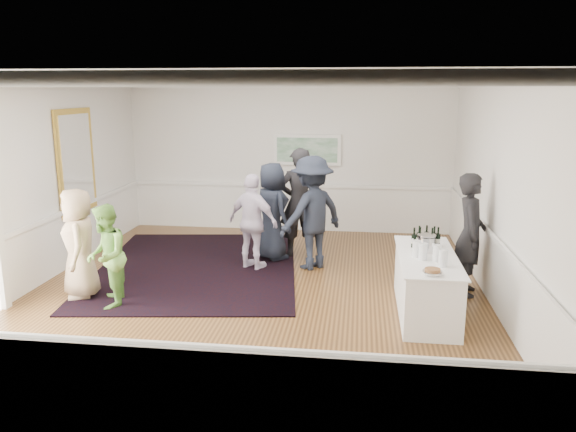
# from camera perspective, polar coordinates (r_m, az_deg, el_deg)

# --- Properties ---
(floor) EXTENTS (8.00, 8.00, 0.00)m
(floor) POSITION_cam_1_polar(r_m,az_deg,el_deg) (8.72, -3.27, -7.72)
(floor) COLOR brown
(floor) RESTS_ON ground
(ceiling) EXTENTS (7.00, 8.00, 0.02)m
(ceiling) POSITION_cam_1_polar(r_m,az_deg,el_deg) (8.17, -3.56, 13.79)
(ceiling) COLOR white
(ceiling) RESTS_ON wall_back
(wall_left) EXTENTS (0.02, 8.00, 3.20)m
(wall_left) POSITION_cam_1_polar(r_m,az_deg,el_deg) (9.59, -24.46, 2.91)
(wall_left) COLOR white
(wall_left) RESTS_ON floor
(wall_right) EXTENTS (0.02, 8.00, 3.20)m
(wall_right) POSITION_cam_1_polar(r_m,az_deg,el_deg) (8.39, 20.80, 1.97)
(wall_right) COLOR white
(wall_right) RESTS_ON floor
(wall_back) EXTENTS (7.00, 0.02, 3.20)m
(wall_back) POSITION_cam_1_polar(r_m,az_deg,el_deg) (12.21, 0.09, 5.95)
(wall_back) COLOR white
(wall_back) RESTS_ON floor
(wall_front) EXTENTS (7.00, 0.02, 3.20)m
(wall_front) POSITION_cam_1_polar(r_m,az_deg,el_deg) (4.55, -12.86, -6.19)
(wall_front) COLOR white
(wall_front) RESTS_ON floor
(wainscoting) EXTENTS (7.00, 8.00, 1.00)m
(wainscoting) POSITION_cam_1_polar(r_m,az_deg,el_deg) (8.56, -3.31, -4.59)
(wainscoting) COLOR white
(wainscoting) RESTS_ON floor
(mirror) EXTENTS (0.05, 1.25, 1.85)m
(mirror) POSITION_cam_1_polar(r_m,az_deg,el_deg) (10.65, -20.71, 5.20)
(mirror) COLOR gold
(mirror) RESTS_ON wall_left
(landscape_painting) EXTENTS (1.44, 0.06, 0.66)m
(landscape_painting) POSITION_cam_1_polar(r_m,az_deg,el_deg) (12.09, 1.95, 6.73)
(landscape_painting) COLOR white
(landscape_painting) RESTS_ON wall_back
(area_rug) EXTENTS (3.91, 4.82, 0.02)m
(area_rug) POSITION_cam_1_polar(r_m,az_deg,el_deg) (9.99, -9.15, -5.12)
(area_rug) COLOR black
(area_rug) RESTS_ON floor
(serving_table) EXTENTS (0.79, 2.06, 0.83)m
(serving_table) POSITION_cam_1_polar(r_m,az_deg,el_deg) (8.05, 13.84, -6.72)
(serving_table) COLOR white
(serving_table) RESTS_ON floor
(bartender) EXTENTS (0.54, 0.73, 1.85)m
(bartender) POSITION_cam_1_polar(r_m,az_deg,el_deg) (8.82, 18.02, -1.80)
(bartender) COLOR black
(bartender) RESTS_ON floor
(guest_tan) EXTENTS (0.82, 0.95, 1.65)m
(guest_tan) POSITION_cam_1_polar(r_m,az_deg,el_deg) (8.86, -20.47, -2.63)
(guest_tan) COLOR #A18465
(guest_tan) RESTS_ON floor
(guest_green) EXTENTS (0.76, 0.86, 1.49)m
(guest_green) POSITION_cam_1_polar(r_m,az_deg,el_deg) (8.36, -18.00, -3.91)
(guest_green) COLOR #69A441
(guest_green) RESTS_ON floor
(guest_lilac) EXTENTS (1.05, 0.78, 1.66)m
(guest_lilac) POSITION_cam_1_polar(r_m,az_deg,el_deg) (9.61, -3.58, -0.62)
(guest_lilac) COLOR silver
(guest_lilac) RESTS_ON floor
(guest_dark_a) EXTENTS (1.41, 1.40, 1.96)m
(guest_dark_a) POSITION_cam_1_polar(r_m,az_deg,el_deg) (9.62, 2.43, 0.32)
(guest_dark_a) COLOR black
(guest_dark_a) RESTS_ON floor
(guest_dark_b) EXTENTS (0.84, 0.66, 2.03)m
(guest_dark_b) POSITION_cam_1_polar(r_m,az_deg,el_deg) (10.29, 1.13, 1.34)
(guest_dark_b) COLOR black
(guest_dark_b) RESTS_ON floor
(guest_navy) EXTENTS (0.99, 1.03, 1.78)m
(guest_navy) POSITION_cam_1_polar(r_m,az_deg,el_deg) (10.15, -1.64, 0.46)
(guest_navy) COLOR black
(guest_navy) RESTS_ON floor
(wine_bottles) EXTENTS (0.42, 0.24, 0.31)m
(wine_bottles) POSITION_cam_1_polar(r_m,az_deg,el_deg) (8.31, 13.86, -2.00)
(wine_bottles) COLOR black
(wine_bottles) RESTS_ON serving_table
(juice_pitchers) EXTENTS (0.41, 0.52, 0.24)m
(juice_pitchers) POSITION_cam_1_polar(r_m,az_deg,el_deg) (7.64, 14.21, -3.59)
(juice_pitchers) COLOR #62A83C
(juice_pitchers) RESTS_ON serving_table
(ice_bucket) EXTENTS (0.26, 0.26, 0.24)m
(ice_bucket) POSITION_cam_1_polar(r_m,az_deg,el_deg) (8.05, 13.87, -2.77)
(ice_bucket) COLOR silver
(ice_bucket) RESTS_ON serving_table
(nut_bowl) EXTENTS (0.25, 0.25, 0.08)m
(nut_bowl) POSITION_cam_1_polar(r_m,az_deg,el_deg) (7.11, 14.46, -5.52)
(nut_bowl) COLOR white
(nut_bowl) RESTS_ON serving_table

